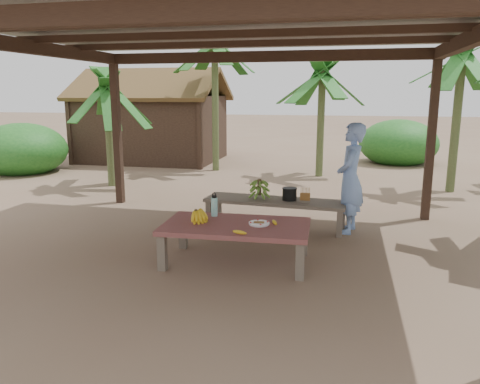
% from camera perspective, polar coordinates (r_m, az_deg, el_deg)
% --- Properties ---
extents(ground, '(80.00, 80.00, 0.00)m').
position_cam_1_polar(ground, '(6.38, -0.97, -7.13)').
color(ground, brown).
rests_on(ground, ground).
extents(pavilion, '(6.60, 5.60, 2.95)m').
position_cam_1_polar(pavilion, '(6.06, -1.23, 18.49)').
color(pavilion, black).
rests_on(pavilion, ground).
extents(work_table, '(1.84, 1.07, 0.50)m').
position_cam_1_polar(work_table, '(5.82, -0.49, -4.54)').
color(work_table, brown).
rests_on(work_table, ground).
extents(bench, '(2.24, 0.77, 0.45)m').
position_cam_1_polar(bench, '(7.37, 4.29, -1.35)').
color(bench, brown).
rests_on(bench, ground).
extents(ripe_banana_bunch, '(0.33, 0.29, 0.18)m').
position_cam_1_polar(ripe_banana_bunch, '(5.92, -5.38, -2.78)').
color(ripe_banana_bunch, yellow).
rests_on(ripe_banana_bunch, work_table).
extents(plate, '(0.26, 0.26, 0.04)m').
position_cam_1_polar(plate, '(5.76, 2.34, -3.86)').
color(plate, white).
rests_on(plate, work_table).
extents(loose_banana_front, '(0.17, 0.06, 0.04)m').
position_cam_1_polar(loose_banana_front, '(5.39, -0.04, -4.93)').
color(loose_banana_front, yellow).
rests_on(loose_banana_front, work_table).
extents(loose_banana_side, '(0.11, 0.14, 0.04)m').
position_cam_1_polar(loose_banana_side, '(5.81, 4.24, -3.72)').
color(loose_banana_side, yellow).
rests_on(loose_banana_side, work_table).
extents(water_flask, '(0.09, 0.09, 0.32)m').
position_cam_1_polar(water_flask, '(6.16, -3.15, -1.73)').
color(water_flask, '#42CEC6').
rests_on(water_flask, work_table).
extents(green_banana_stalk, '(0.31, 0.31, 0.33)m').
position_cam_1_polar(green_banana_stalk, '(7.39, 2.38, 0.45)').
color(green_banana_stalk, '#598C2D').
rests_on(green_banana_stalk, bench).
extents(cooking_pot, '(0.22, 0.22, 0.19)m').
position_cam_1_polar(cooking_pot, '(7.33, 6.06, -0.27)').
color(cooking_pot, black).
rests_on(cooking_pot, bench).
extents(skewer_rack, '(0.19, 0.09, 0.24)m').
position_cam_1_polar(skewer_rack, '(7.20, 7.95, -0.33)').
color(skewer_rack, '#A57F47').
rests_on(skewer_rack, bench).
extents(woman, '(0.49, 0.66, 1.67)m').
position_cam_1_polar(woman, '(7.22, 13.30, 1.63)').
color(woman, '#7496DC').
rests_on(woman, ground).
extents(hut, '(4.40, 3.43, 2.85)m').
position_cam_1_polar(hut, '(15.11, -10.53, 8.03)').
color(hut, black).
rests_on(hut, ground).
extents(banana_plant_ne, '(1.80, 1.80, 3.09)m').
position_cam_1_polar(banana_plant_ne, '(10.92, 25.38, 13.55)').
color(banana_plant_ne, '#596638').
rests_on(banana_plant_ne, ground).
extents(banana_plant_n, '(1.80, 1.80, 2.82)m').
position_cam_1_polar(banana_plant_n, '(12.02, 9.99, 12.99)').
color(banana_plant_n, '#596638').
rests_on(banana_plant_n, ground).
extents(banana_plant_nw, '(1.80, 1.80, 3.64)m').
position_cam_1_polar(banana_plant_nw, '(12.84, -3.10, 16.62)').
color(banana_plant_nw, '#596638').
rests_on(banana_plant_nw, ground).
extents(banana_plant_w, '(1.80, 1.80, 2.44)m').
position_cam_1_polar(banana_plant_w, '(10.99, -15.86, 10.92)').
color(banana_plant_w, '#596638').
rests_on(banana_plant_w, ground).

